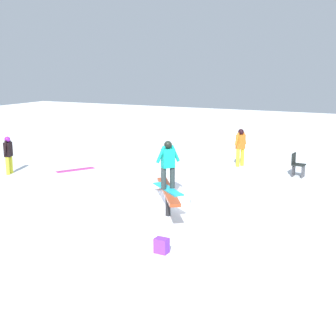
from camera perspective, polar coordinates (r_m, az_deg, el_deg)
name	(u,v)px	position (r m, az deg, el deg)	size (l,w,h in m)	color
ground_plane	(168,216)	(12.97, 0.00, -5.82)	(60.00, 60.00, 0.00)	white
rail_feature	(168,193)	(12.78, 0.00, -3.09)	(2.46, 1.76, 0.75)	black
snow_kicker_ramp	(161,191)	(14.50, -0.90, -2.77)	(1.80, 1.50, 0.51)	white
main_rider_on_rail	(168,166)	(12.59, 0.00, 0.24)	(1.17, 1.31, 1.34)	#1BABC7
bystander_black	(8,153)	(18.60, -18.88, 1.73)	(0.64, 0.30, 1.44)	gold
bystander_orange	(240,145)	(19.18, 8.83, 2.74)	(0.66, 0.35, 1.53)	yellow
loose_snowboard_magenta	(76,170)	(18.74, -11.21, -0.22)	(1.54, 0.28, 0.02)	#C3328E
folding_chair	(297,166)	(17.90, 15.47, 0.27)	(0.48, 0.48, 0.88)	#3F3F44
backpack_on_snow	(162,246)	(10.47, -0.79, -9.44)	(0.30, 0.22, 0.34)	purple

